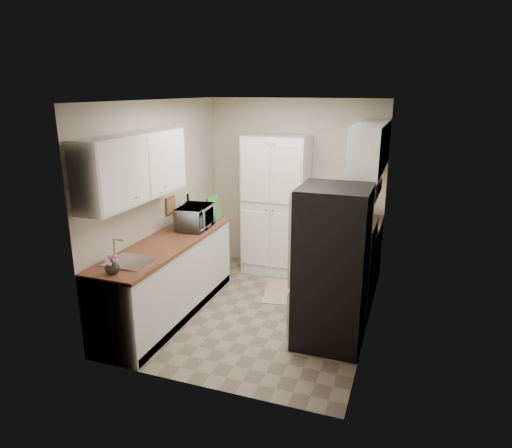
{
  "coord_description": "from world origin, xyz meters",
  "views": [
    {
      "loc": [
        1.67,
        -4.81,
        2.62
      ],
      "look_at": [
        -0.09,
        0.15,
        1.06
      ],
      "focal_mm": 32.0,
      "sensor_mm": 36.0,
      "label": 1
    }
  ],
  "objects_px": {
    "pantry_cabinet": "(276,205)",
    "refrigerator": "(332,267)",
    "wine_bottle": "(188,209)",
    "toaster_oven": "(360,212)",
    "microwave": "(195,217)",
    "electric_range": "(345,273)"
  },
  "relations": [
    {
      "from": "pantry_cabinet",
      "to": "refrigerator",
      "type": "height_order",
      "value": "pantry_cabinet"
    },
    {
      "from": "microwave",
      "to": "electric_range",
      "type": "bearing_deg",
      "value": -87.55
    },
    {
      "from": "microwave",
      "to": "toaster_oven",
      "type": "xyz_separation_m",
      "value": [
        1.92,
        1.02,
        -0.02
      ]
    },
    {
      "from": "toaster_oven",
      "to": "refrigerator",
      "type": "bearing_deg",
      "value": -93.98
    },
    {
      "from": "pantry_cabinet",
      "to": "microwave",
      "type": "bearing_deg",
      "value": -121.44
    },
    {
      "from": "wine_bottle",
      "to": "toaster_oven",
      "type": "bearing_deg",
      "value": 19.62
    },
    {
      "from": "refrigerator",
      "to": "wine_bottle",
      "type": "distance_m",
      "value": 2.25
    },
    {
      "from": "refrigerator",
      "to": "wine_bottle",
      "type": "height_order",
      "value": "refrigerator"
    },
    {
      "from": "refrigerator",
      "to": "microwave",
      "type": "xyz_separation_m",
      "value": [
        -1.85,
        0.56,
        0.21
      ]
    },
    {
      "from": "electric_range",
      "to": "wine_bottle",
      "type": "xyz_separation_m",
      "value": [
        -2.11,
        0.02,
        0.61
      ]
    },
    {
      "from": "microwave",
      "to": "wine_bottle",
      "type": "height_order",
      "value": "wine_bottle"
    },
    {
      "from": "electric_range",
      "to": "toaster_oven",
      "type": "xyz_separation_m",
      "value": [
        0.04,
        0.79,
        0.57
      ]
    },
    {
      "from": "electric_range",
      "to": "refrigerator",
      "type": "distance_m",
      "value": 0.88
    },
    {
      "from": "pantry_cabinet",
      "to": "electric_range",
      "type": "height_order",
      "value": "pantry_cabinet"
    },
    {
      "from": "refrigerator",
      "to": "microwave",
      "type": "distance_m",
      "value": 1.95
    },
    {
      "from": "microwave",
      "to": "wine_bottle",
      "type": "distance_m",
      "value": 0.34
    },
    {
      "from": "electric_range",
      "to": "wine_bottle",
      "type": "bearing_deg",
      "value": 179.49
    },
    {
      "from": "pantry_cabinet",
      "to": "microwave",
      "type": "xyz_separation_m",
      "value": [
        -0.71,
        -1.16,
        0.06
      ]
    },
    {
      "from": "toaster_oven",
      "to": "electric_range",
      "type": "bearing_deg",
      "value": -94.04
    },
    {
      "from": "refrigerator",
      "to": "microwave",
      "type": "height_order",
      "value": "refrigerator"
    },
    {
      "from": "pantry_cabinet",
      "to": "microwave",
      "type": "height_order",
      "value": "pantry_cabinet"
    },
    {
      "from": "wine_bottle",
      "to": "toaster_oven",
      "type": "height_order",
      "value": "wine_bottle"
    }
  ]
}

